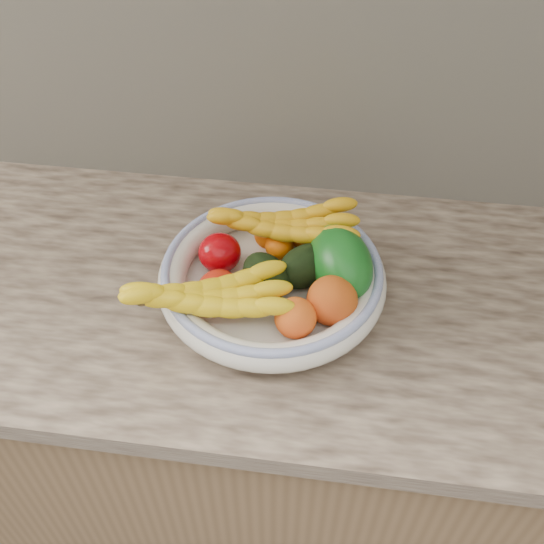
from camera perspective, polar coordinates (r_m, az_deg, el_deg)
The scene contains 14 objects.
kitchen_counter at distance 1.44m, azimuth 0.14°, elevation -13.23°, with size 2.44×0.66×1.40m.
fruit_bowl at distance 1.03m, azimuth -0.00°, elevation -0.44°, with size 0.39×0.39×0.08m.
clementine_back_left at distance 1.10m, azimuth -0.24°, elevation 3.52°, with size 0.06×0.06×0.05m, color #E85F04.
clementine_back_right at distance 1.10m, azimuth 3.13°, elevation 3.45°, with size 0.06×0.06×0.05m, color #F25E05.
clementine_back_mid at distance 1.08m, azimuth 0.70°, elevation 2.45°, with size 0.05×0.05×0.05m, color #FF6C05.
tomato_left at distance 1.06m, azimuth -4.94°, elevation 1.83°, with size 0.08×0.08×0.07m, color #A10208.
tomato_near_left at distance 1.00m, azimuth -5.00°, elevation -1.68°, with size 0.07×0.07×0.07m, color red.
avocado_center at distance 1.02m, azimuth -0.57°, elevation -0.31°, with size 0.07×0.10×0.07m, color black.
avocado_right at distance 1.03m, azimuth 3.16°, elevation 0.56°, with size 0.07×0.11×0.07m, color black.
green_mango at distance 1.03m, azimuth 6.42°, elevation 0.89°, with size 0.10×0.15×0.11m, color #0F5114.
peach_front at distance 0.95m, azimuth 2.23°, elevation -4.35°, with size 0.07×0.07×0.07m, color orange.
peach_right at distance 0.98m, azimuth 5.67°, elevation -2.69°, with size 0.08×0.08×0.08m, color orange.
banana_bunch_back at distance 1.07m, azimuth 1.04°, elevation 4.19°, with size 0.28×0.11×0.08m, color gold, non-canonical shape.
banana_bunch_front at distance 0.96m, azimuth -6.03°, elevation -2.60°, with size 0.28×0.11×0.08m, color yellow, non-canonical shape.
Camera 1 is at (0.10, 0.95, 1.69)m, focal length 40.00 mm.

